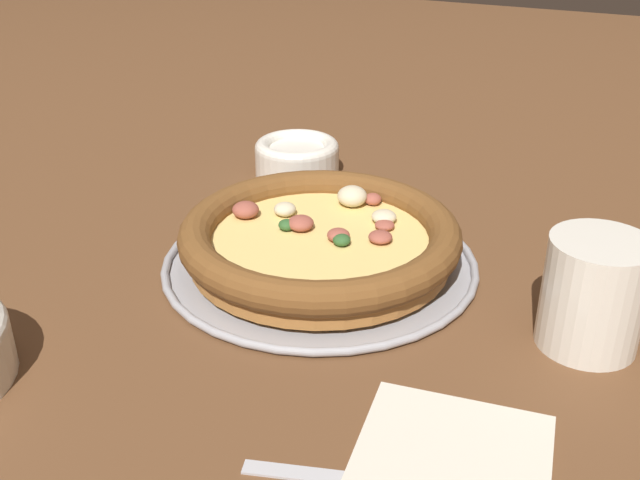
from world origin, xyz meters
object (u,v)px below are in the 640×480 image
Objects in this scene: pizza_tray at (320,263)px; pizza at (320,238)px; bowl_near at (297,157)px; napkin at (448,472)px; drinking_cup at (593,294)px.

pizza reaches higher than pizza_tray.
pizza_tray is 1.13× the size of pizza.
bowl_near is (-0.20, -0.12, -0.01)m from pizza.
pizza_tray is at bearing 11.46° from pizza.
pizza_tray is 0.29m from napkin.
bowl_near is at bearing -148.43° from pizza_tray.
drinking_cup is (0.03, 0.25, 0.02)m from pizza.
pizza_tray is 0.24m from bowl_near.
napkin is at bearing 36.88° from bowl_near.
pizza reaches higher than bowl_near.
pizza is at bearing -95.95° from drinking_cup.
pizza is at bearing -138.85° from napkin.
drinking_cup is (0.23, 0.38, 0.02)m from bowl_near.
pizza is 2.87× the size of drinking_cup.
napkin is (0.22, 0.19, -0.03)m from pizza.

